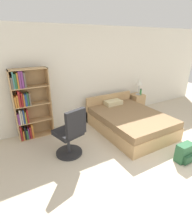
# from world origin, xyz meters

# --- Properties ---
(ground_plane) EXTENTS (14.00, 14.00, 0.00)m
(ground_plane) POSITION_xyz_m (0.00, 0.00, 0.00)
(ground_plane) COLOR beige
(wall_back) EXTENTS (9.00, 0.06, 2.60)m
(wall_back) POSITION_xyz_m (0.00, 3.23, 1.30)
(wall_back) COLOR silver
(wall_back) RESTS_ON ground_plane
(bookshelf) EXTENTS (0.83, 0.28, 1.67)m
(bookshelf) POSITION_xyz_m (-1.90, 2.97, 0.85)
(bookshelf) COLOR tan
(bookshelf) RESTS_ON ground_plane
(bed) EXTENTS (1.53, 2.06, 0.74)m
(bed) POSITION_xyz_m (0.42, 2.08, 0.25)
(bed) COLOR tan
(bed) RESTS_ON ground_plane
(office_chair) EXTENTS (0.59, 0.66, 1.07)m
(office_chair) POSITION_xyz_m (-1.33, 1.77, 0.49)
(office_chair) COLOR #232326
(office_chair) RESTS_ON ground_plane
(nightstand) EXTENTS (0.40, 0.42, 0.60)m
(nightstand) POSITION_xyz_m (1.47, 2.95, 0.30)
(nightstand) COLOR tan
(nightstand) RESTS_ON ground_plane
(table_lamp) EXTENTS (0.22, 0.22, 0.51)m
(table_lamp) POSITION_xyz_m (1.49, 2.91, 0.99)
(table_lamp) COLOR #B2B2B7
(table_lamp) RESTS_ON nightstand
(water_bottle) EXTENTS (0.06, 0.06, 0.20)m
(water_bottle) POSITION_xyz_m (1.52, 2.85, 0.70)
(water_bottle) COLOR #3F8C4C
(water_bottle) RESTS_ON nightstand
(backpack_green) EXTENTS (0.36, 0.24, 0.37)m
(backpack_green) POSITION_xyz_m (0.54, 0.49, 0.18)
(backpack_green) COLOR #2D603D
(backpack_green) RESTS_ON ground_plane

